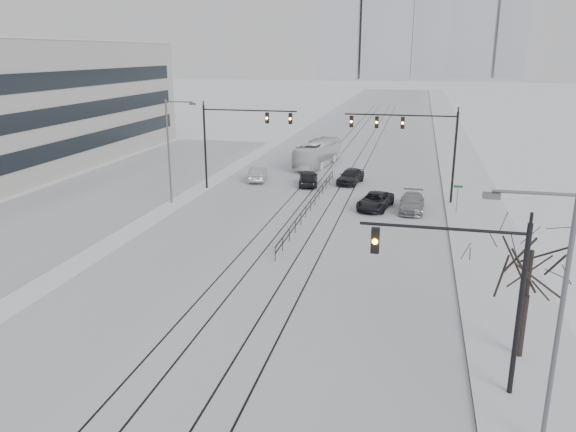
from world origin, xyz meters
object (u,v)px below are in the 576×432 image
(sedan_nb_far, at_px, (351,176))
(sedan_sb_outer, at_px, (258,174))
(bare_tree, at_px, (531,262))
(sedan_nb_right, at_px, (412,203))
(traffic_mast_near, at_px, (476,283))
(box_truck, at_px, (318,154))
(sedan_nb_front, at_px, (375,201))
(sedan_sb_inner, at_px, (308,178))

(sedan_nb_far, bearing_deg, sedan_sb_outer, -163.33)
(bare_tree, relative_size, sedan_nb_right, 1.25)
(traffic_mast_near, relative_size, bare_tree, 1.15)
(traffic_mast_near, xyz_separation_m, box_truck, (-13.59, 43.11, -3.10))
(traffic_mast_near, height_order, sedan_nb_front, traffic_mast_near)
(sedan_sb_outer, distance_m, sedan_nb_front, 15.03)
(sedan_nb_far, relative_size, box_truck, 0.44)
(sedan_nb_front, bearing_deg, traffic_mast_near, -66.97)
(sedan_sb_outer, height_order, sedan_nb_right, sedan_sb_outer)
(sedan_nb_right, relative_size, sedan_nb_far, 1.07)
(sedan_nb_far, xyz_separation_m, box_truck, (-4.80, 8.15, 0.68))
(sedan_sb_outer, height_order, sedan_nb_front, sedan_sb_outer)
(sedan_sb_inner, relative_size, sedan_nb_front, 0.92)
(sedan_sb_outer, relative_size, sedan_nb_front, 0.90)
(bare_tree, relative_size, box_truck, 0.58)
(sedan_sb_outer, bearing_deg, bare_tree, 113.74)
(bare_tree, bearing_deg, sedan_nb_far, 109.32)
(bare_tree, bearing_deg, sedan_nb_front, 109.25)
(sedan_sb_outer, relative_size, sedan_nb_right, 0.91)
(sedan_sb_inner, distance_m, sedan_nb_front, 10.21)
(bare_tree, distance_m, sedan_sb_outer, 37.52)
(sedan_sb_inner, bearing_deg, box_truck, -94.87)
(sedan_sb_outer, distance_m, sedan_nb_right, 17.66)
(traffic_mast_near, height_order, bare_tree, traffic_mast_near)
(sedan_nb_front, distance_m, box_truck, 18.91)
(sedan_nb_front, bearing_deg, box_truck, 125.84)
(traffic_mast_near, xyz_separation_m, sedan_sb_inner, (-12.79, 33.24, -3.79))
(bare_tree, relative_size, sedan_nb_front, 1.23)
(traffic_mast_near, height_order, sedan_sb_outer, traffic_mast_near)
(traffic_mast_near, relative_size, sedan_nb_far, 1.53)
(traffic_mast_near, distance_m, sedan_nb_right, 26.38)
(traffic_mast_near, height_order, box_truck, traffic_mast_near)
(sedan_nb_right, height_order, box_truck, box_truck)
(sedan_nb_far, bearing_deg, traffic_mast_near, -64.41)
(sedan_nb_front, distance_m, sedan_nb_right, 3.03)
(sedan_nb_front, xyz_separation_m, sedan_nb_right, (3.03, -0.01, 0.02))
(traffic_mast_near, bearing_deg, box_truck, 107.50)
(sedan_sb_inner, relative_size, sedan_nb_far, 1.00)
(sedan_nb_far, bearing_deg, sedan_nb_right, -43.89)
(sedan_sb_outer, bearing_deg, sedan_nb_front, 137.44)
(sedan_nb_front, bearing_deg, sedan_sb_outer, 158.16)
(sedan_sb_inner, bearing_deg, sedan_nb_right, 134.99)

